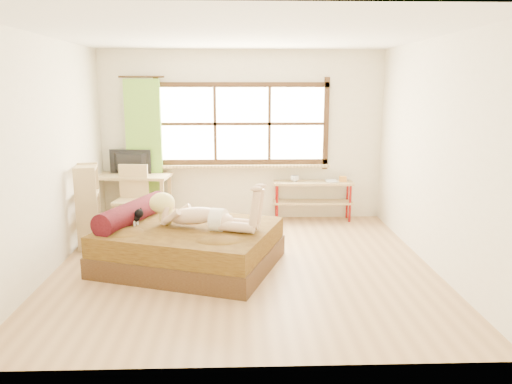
{
  "coord_description": "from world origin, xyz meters",
  "views": [
    {
      "loc": [
        -0.05,
        -5.76,
        2.15
      ],
      "look_at": [
        0.15,
        0.2,
        0.87
      ],
      "focal_mm": 35.0,
      "sensor_mm": 36.0,
      "label": 1
    }
  ],
  "objects_px": {
    "bed": "(186,244)",
    "pipe_shelf": "(314,192)",
    "woman": "(201,204)",
    "desk": "(129,181)",
    "kitten": "(130,215)",
    "chair": "(132,194)",
    "bookshelf": "(88,206)"
  },
  "relations": [
    {
      "from": "bed",
      "to": "pipe_shelf",
      "type": "height_order",
      "value": "bed"
    },
    {
      "from": "woman",
      "to": "desk",
      "type": "height_order",
      "value": "woman"
    },
    {
      "from": "woman",
      "to": "pipe_shelf",
      "type": "height_order",
      "value": "woman"
    },
    {
      "from": "woman",
      "to": "desk",
      "type": "bearing_deg",
      "value": 141.93
    },
    {
      "from": "bed",
      "to": "woman",
      "type": "xyz_separation_m",
      "value": [
        0.2,
        -0.07,
        0.52
      ]
    },
    {
      "from": "woman",
      "to": "kitten",
      "type": "height_order",
      "value": "woman"
    },
    {
      "from": "bed",
      "to": "chair",
      "type": "relative_size",
      "value": 2.41
    },
    {
      "from": "pipe_shelf",
      "to": "bookshelf",
      "type": "xyz_separation_m",
      "value": [
        -3.23,
        -1.28,
        0.1
      ]
    },
    {
      "from": "bed",
      "to": "bookshelf",
      "type": "distance_m",
      "value": 1.6
    },
    {
      "from": "woman",
      "to": "pipe_shelf",
      "type": "distance_m",
      "value": 2.7
    },
    {
      "from": "desk",
      "to": "chair",
      "type": "height_order",
      "value": "chair"
    },
    {
      "from": "kitten",
      "to": "chair",
      "type": "bearing_deg",
      "value": 120.4
    },
    {
      "from": "bookshelf",
      "to": "woman",
      "type": "bearing_deg",
      "value": -38.89
    },
    {
      "from": "kitten",
      "to": "pipe_shelf",
      "type": "xyz_separation_m",
      "value": [
        2.52,
        1.96,
        -0.14
      ]
    },
    {
      "from": "kitten",
      "to": "chair",
      "type": "relative_size",
      "value": 0.3
    },
    {
      "from": "bed",
      "to": "bookshelf",
      "type": "height_order",
      "value": "bookshelf"
    },
    {
      "from": "kitten",
      "to": "pipe_shelf",
      "type": "height_order",
      "value": "kitten"
    },
    {
      "from": "woman",
      "to": "bookshelf",
      "type": "distance_m",
      "value": 1.79
    },
    {
      "from": "bed",
      "to": "bookshelf",
      "type": "bearing_deg",
      "value": 170.38
    },
    {
      "from": "woman",
      "to": "desk",
      "type": "xyz_separation_m",
      "value": [
        -1.27,
        1.99,
        -0.1
      ]
    },
    {
      "from": "desk",
      "to": "pipe_shelf",
      "type": "relative_size",
      "value": 1.03
    },
    {
      "from": "woman",
      "to": "kitten",
      "type": "distance_m",
      "value": 0.9
    },
    {
      "from": "bed",
      "to": "woman",
      "type": "relative_size",
      "value": 1.73
    },
    {
      "from": "bed",
      "to": "kitten",
      "type": "height_order",
      "value": "bed"
    },
    {
      "from": "bed",
      "to": "desk",
      "type": "distance_m",
      "value": 2.24
    },
    {
      "from": "pipe_shelf",
      "to": "bookshelf",
      "type": "height_order",
      "value": "bookshelf"
    },
    {
      "from": "kitten",
      "to": "desk",
      "type": "relative_size",
      "value": 0.22
    },
    {
      "from": "bookshelf",
      "to": "chair",
      "type": "bearing_deg",
      "value": 51.31
    },
    {
      "from": "kitten",
      "to": "woman",
      "type": "bearing_deg",
      "value": 9.62
    },
    {
      "from": "kitten",
      "to": "bookshelf",
      "type": "bearing_deg",
      "value": 155.36
    },
    {
      "from": "woman",
      "to": "chair",
      "type": "relative_size",
      "value": 1.39
    },
    {
      "from": "desk",
      "to": "bookshelf",
      "type": "relative_size",
      "value": 1.19
    }
  ]
}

